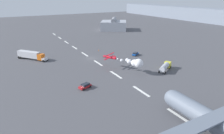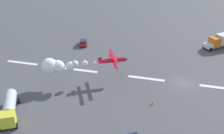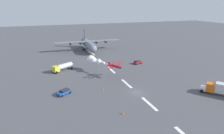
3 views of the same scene
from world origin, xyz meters
TOP-DOWN VIEW (x-y plane):
  - ground_plane at (0.00, 0.00)m, footprint 440.00×440.00m
  - runway_stripe_4 at (-7.62, 0.00)m, footprint 8.00×0.90m
  - runway_stripe_5 at (7.62, 0.00)m, footprint 8.00×0.90m
  - runway_stripe_6 at (22.85, 0.00)m, footprint 8.00×0.90m
  - runway_stripe_7 at (38.08, 0.00)m, footprint 8.00×0.90m
  - stunt_biplane_red at (24.42, 6.56)m, footprint 16.71×10.70m
  - fuel_tanker_truck at (28.81, 19.03)m, footprint 6.41×8.69m
  - followme_car_yellow at (27.43, -14.22)m, footprint 3.08×4.47m
  - traffic_cone_far at (5.13, 9.25)m, footprint 0.44×0.44m

SIDE VIEW (x-z plane):
  - ground_plane at x=0.00m, z-range 0.00..0.00m
  - runway_stripe_4 at x=-7.62m, z-range 0.00..0.01m
  - runway_stripe_5 at x=7.62m, z-range 0.00..0.01m
  - runway_stripe_6 at x=22.85m, z-range 0.00..0.01m
  - runway_stripe_7 at x=38.08m, z-range 0.00..0.01m
  - traffic_cone_far at x=5.13m, z-range 0.00..0.75m
  - followme_car_yellow at x=27.43m, z-range 0.05..1.57m
  - fuel_tanker_truck at x=28.81m, z-range 0.29..3.19m
  - stunt_biplane_red at x=24.42m, z-range 2.60..5.95m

